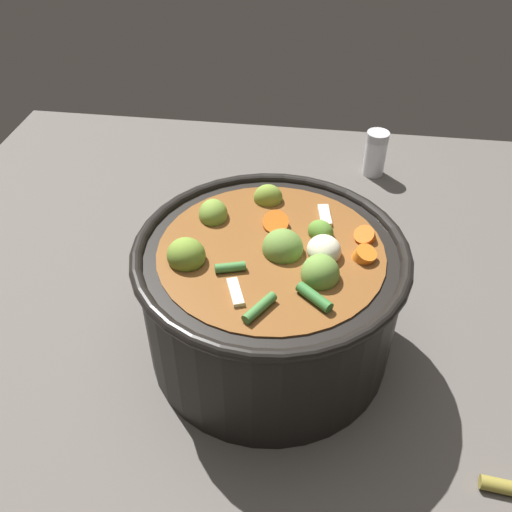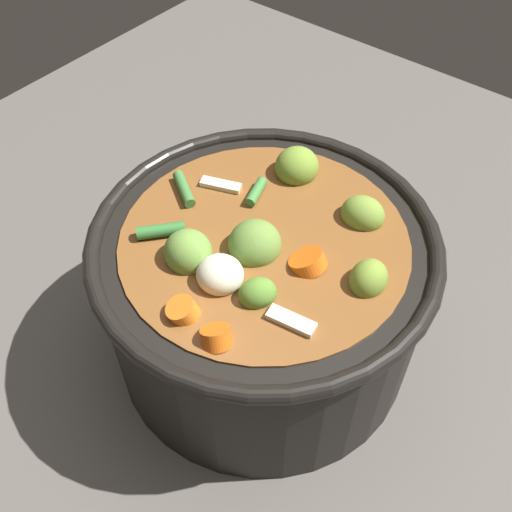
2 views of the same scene
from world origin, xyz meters
name	(u,v)px [view 1 (image 1 of 2)]	position (x,y,z in m)	size (l,w,h in m)	color
ground_plane	(269,345)	(0.00, 0.00, 0.00)	(1.10, 1.10, 0.00)	#514C47
cooking_pot	(270,297)	(0.00, 0.00, 0.08)	(0.29, 0.29, 0.17)	black
salt_shaker	(375,153)	(-0.40, 0.13, 0.04)	(0.04, 0.04, 0.08)	silver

